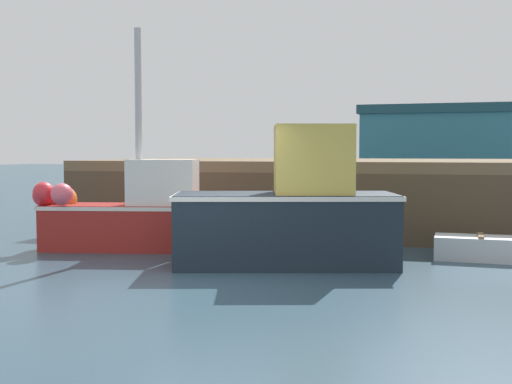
% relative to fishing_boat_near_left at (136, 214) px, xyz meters
% --- Properties ---
extents(ground, '(120.00, 160.00, 0.10)m').
position_rel_fishing_boat_near_left_xyz_m(ground, '(2.35, -2.93, -0.80)').
color(ground, '#2D4756').
extents(pier, '(13.59, 6.87, 1.79)m').
position_rel_fishing_boat_near_left_xyz_m(pier, '(3.87, 4.76, 0.73)').
color(pier, brown).
rests_on(pier, ground).
extents(fishing_boat_near_left, '(4.12, 1.91, 4.49)m').
position_rel_fishing_boat_near_left_xyz_m(fishing_boat_near_left, '(0.00, 0.00, 0.00)').
color(fishing_boat_near_left, maroon).
rests_on(fishing_boat_near_left, ground).
extents(fishing_boat_near_right, '(4.18, 2.58, 2.48)m').
position_rel_fishing_boat_near_left_xyz_m(fishing_boat_near_right, '(3.45, -0.87, 0.17)').
color(fishing_boat_near_right, '#19232D').
rests_on(fishing_boat_near_right, ground).
extents(rowboat, '(1.66, 0.84, 0.48)m').
position_rel_fishing_boat_near_left_xyz_m(rowboat, '(6.71, 0.67, -0.53)').
color(rowboat, silver).
rests_on(rowboat, ground).
extents(warehouse, '(9.02, 6.17, 4.65)m').
position_rel_fishing_boat_near_left_xyz_m(warehouse, '(5.75, 27.97, 1.60)').
color(warehouse, '#2D6B7A').
rests_on(warehouse, ground).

